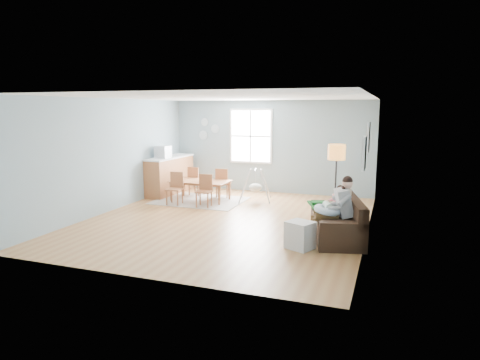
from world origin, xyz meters
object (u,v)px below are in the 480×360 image
at_px(father, 335,207).
at_px(monitor, 163,152).
at_px(chair_nw, 195,180).
at_px(sofa, 339,223).
at_px(floor_lamp, 336,159).
at_px(toddler, 335,202).
at_px(dining_table, 200,191).
at_px(storage_cube, 300,235).
at_px(chair_se, 205,189).
at_px(counter, 170,175).
at_px(baby_swing, 255,187).
at_px(chair_ne, 223,181).
at_px(chair_sw, 176,186).

height_order(father, monitor, monitor).
xyz_separation_m(chair_nw, monitor, (-0.84, -0.30, 0.79)).
xyz_separation_m(sofa, floor_lamp, (-0.18, 0.63, 1.17)).
distance_m(toddler, monitor, 5.59).
height_order(floor_lamp, dining_table, floor_lamp).
xyz_separation_m(storage_cube, monitor, (-4.62, 3.30, 1.01)).
distance_m(chair_se, counter, 2.08).
distance_m(toddler, dining_table, 4.31).
relative_size(sofa, floor_lamp, 1.19).
xyz_separation_m(toddler, storage_cube, (-0.46, -1.06, -0.42)).
bearing_deg(dining_table, storage_cube, -41.42).
bearing_deg(chair_se, floor_lamp, -14.97).
distance_m(floor_lamp, counter, 5.53).
bearing_deg(baby_swing, chair_se, -133.19).
xyz_separation_m(floor_lamp, chair_ne, (-3.33, 2.05, -0.98)).
xyz_separation_m(sofa, storage_cube, (-0.58, -0.91, -0.03)).
relative_size(storage_cube, monitor, 1.42).
relative_size(floor_lamp, chair_ne, 2.10).
height_order(floor_lamp, counter, floor_lamp).
height_order(chair_sw, chair_se, chair_sw).
xyz_separation_m(floor_lamp, monitor, (-5.03, 1.76, -0.19)).
bearing_deg(counter, floor_lamp, -22.92).
relative_size(toddler, baby_swing, 0.78).
relative_size(chair_ne, monitor, 2.09).
bearing_deg(counter, chair_ne, -2.44).
xyz_separation_m(floor_lamp, counter, (-5.03, 2.13, -0.89)).
xyz_separation_m(sofa, chair_se, (-3.53, 1.53, 0.18)).
distance_m(chair_se, baby_swing, 1.47).
height_order(floor_lamp, chair_se, floor_lamp).
bearing_deg(monitor, chair_nw, 19.69).
height_order(toddler, chair_se, toddler).
height_order(toddler, chair_ne, toddler).
distance_m(sofa, monitor, 5.81).
bearing_deg(dining_table, chair_nw, 126.50).
relative_size(toddler, chair_sw, 0.96).
height_order(storage_cube, monitor, monitor).
relative_size(floor_lamp, chair_se, 2.12).
xyz_separation_m(toddler, floor_lamp, (-0.06, 0.47, 0.78)).
relative_size(toddler, counter, 0.41).
xyz_separation_m(storage_cube, chair_se, (-2.95, 2.44, 0.21)).
bearing_deg(father, chair_se, 152.33).
xyz_separation_m(floor_lamp, chair_nw, (-4.18, 2.06, -0.98)).
distance_m(floor_lamp, chair_nw, 4.76).
height_order(counter, baby_swing, counter).
bearing_deg(baby_swing, storage_cube, -60.89).
relative_size(storage_cube, chair_sw, 0.67).
relative_size(sofa, chair_sw, 2.47).
bearing_deg(toddler, baby_swing, 134.71).
xyz_separation_m(chair_se, baby_swing, (1.00, 1.07, -0.07)).
xyz_separation_m(father, chair_se, (-3.48, 1.83, -0.21)).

